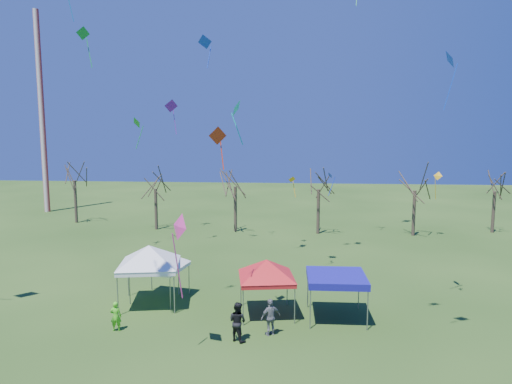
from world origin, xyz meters
TOP-DOWN VIEW (x-y plane):
  - ground at (0.00, 0.00)m, footprint 140.00×140.00m
  - radio_mast at (-28.00, 34.00)m, footprint 0.70×0.70m
  - tree_0 at (-20.85, 27.38)m, footprint 3.83×3.83m
  - tree_1 at (-10.77, 24.65)m, footprint 3.42×3.42m
  - tree_2 at (-2.37, 24.38)m, footprint 3.71×3.71m
  - tree_3 at (6.03, 24.04)m, footprint 3.59×3.59m
  - tree_4 at (15.36, 24.00)m, footprint 3.58×3.58m
  - tree_5 at (23.72, 26.07)m, footprint 3.39×3.39m
  - tent_white_west at (-4.76, 4.01)m, footprint 4.61×4.61m
  - tent_white_mid at (-4.42, 4.93)m, footprint 3.90×3.90m
  - tent_red at (2.17, 3.09)m, footprint 4.08×4.08m
  - tent_blue at (5.97, 2.90)m, footprint 3.18×3.18m
  - person_dark at (0.98, -0.24)m, footprint 1.19×1.12m
  - person_grey at (2.55, 0.50)m, footprint 1.17×0.97m
  - person_green at (-5.37, 0.33)m, footprint 0.60×0.44m
  - kite_12 at (17.21, 23.24)m, footprint 0.88×0.82m
  - kite_5 at (-1.37, -2.02)m, footprint 1.07×1.14m
  - kite_2 at (-8.66, 23.75)m, footprint 1.56×1.42m
  - kite_27 at (0.67, 1.91)m, footprint 0.63×0.98m
  - kite_22 at (7.10, 23.18)m, footprint 0.79×0.86m
  - kite_1 at (0.03, 0.10)m, footprint 0.89×0.64m
  - kite_19 at (3.42, 18.98)m, footprint 0.87×0.78m
  - kite_17 at (11.96, 4.79)m, footprint 0.64×1.08m
  - kite_13 at (-10.19, 18.14)m, footprint 1.22×1.20m
  - kite_7 at (-12.40, 13.16)m, footprint 1.14×1.15m
  - kite_11 at (-3.78, 16.80)m, footprint 1.43×1.10m

SIDE VIEW (x-z plane):
  - ground at x=0.00m, z-range 0.00..0.00m
  - person_green at x=-5.37m, z-range 0.00..1.55m
  - person_grey at x=2.55m, z-range 0.00..1.87m
  - person_dark at x=0.98m, z-range 0.00..1.94m
  - tent_blue at x=5.97m, z-range 1.03..3.49m
  - tent_white_mid at x=-4.42m, z-range 1.08..4.58m
  - tent_red at x=2.17m, z-range 1.12..4.77m
  - tent_white_west at x=-4.76m, z-range 1.27..5.40m
  - tree_5 at x=23.72m, z-range 2.00..9.46m
  - tree_1 at x=-10.77m, z-range 2.02..9.56m
  - kite_22 at x=7.10m, z-range 4.73..7.00m
  - kite_12 at x=17.21m, z-range 4.56..7.28m
  - kite_19 at x=3.42m, z-range 4.97..6.90m
  - kite_5 at x=-1.37m, z-range 3.95..7.92m
  - tree_4 at x=15.36m, z-range 2.12..10.00m
  - tree_3 at x=6.03m, z-range 2.12..10.03m
  - tree_2 at x=-2.37m, z-range 2.20..10.38m
  - tree_0 at x=-20.85m, z-range 2.27..10.70m
  - kite_1 at x=0.03m, z-range 8.89..10.94m
  - kite_13 at x=-10.19m, z-range 9.52..12.34m
  - kite_27 at x=0.67m, z-range 10.13..12.43m
  - radio_mast at x=-28.00m, z-range 0.00..25.00m
  - kite_2 at x=-8.66m, z-range 10.96..14.44m
  - kite_17 at x=11.96m, z-range 12.36..15.56m
  - kite_11 at x=-3.78m, z-range 16.08..18.82m
  - kite_7 at x=-12.40m, z-range 15.95..19.01m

